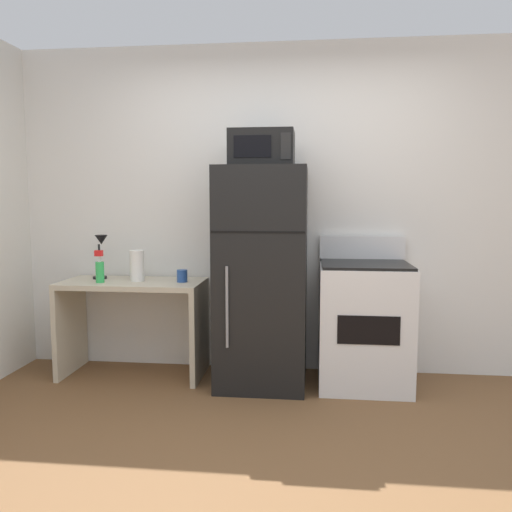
% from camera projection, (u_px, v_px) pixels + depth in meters
% --- Properties ---
extents(ground_plane, '(12.00, 12.00, 0.00)m').
position_uv_depth(ground_plane, '(263.00, 474.00, 2.57)').
color(ground_plane, brown).
extents(wall_back_white, '(5.00, 0.10, 2.60)m').
position_uv_depth(wall_back_white, '(284.00, 210.00, 4.11)').
color(wall_back_white, white).
rests_on(wall_back_white, ground).
extents(desk, '(1.10, 0.53, 0.75)m').
position_uv_depth(desk, '(133.00, 310.00, 3.99)').
color(desk, beige).
rests_on(desk, ground).
extents(desk_lamp, '(0.14, 0.12, 0.35)m').
position_uv_depth(desk_lamp, '(101.00, 249.00, 4.05)').
color(desk_lamp, black).
rests_on(desk_lamp, desk).
extents(coffee_mug, '(0.08, 0.08, 0.09)m').
position_uv_depth(coffee_mug, '(182.00, 276.00, 3.91)').
color(coffee_mug, '#264C99').
rests_on(coffee_mug, desk).
extents(paper_towel_roll, '(0.11, 0.11, 0.24)m').
position_uv_depth(paper_towel_roll, '(137.00, 266.00, 3.96)').
color(paper_towel_roll, white).
rests_on(paper_towel_roll, desk).
extents(spray_bottle, '(0.06, 0.06, 0.25)m').
position_uv_depth(spray_bottle, '(100.00, 270.00, 3.88)').
color(spray_bottle, green).
rests_on(spray_bottle, desk).
extents(refrigerator, '(0.65, 0.68, 1.62)m').
position_uv_depth(refrigerator, '(262.00, 277.00, 3.78)').
color(refrigerator, black).
rests_on(refrigerator, ground).
extents(microwave, '(0.46, 0.35, 0.26)m').
position_uv_depth(microwave, '(262.00, 149.00, 3.66)').
color(microwave, black).
rests_on(microwave, refrigerator).
extents(oven_range, '(0.66, 0.61, 1.10)m').
position_uv_depth(oven_range, '(364.00, 324.00, 3.77)').
color(oven_range, white).
rests_on(oven_range, ground).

